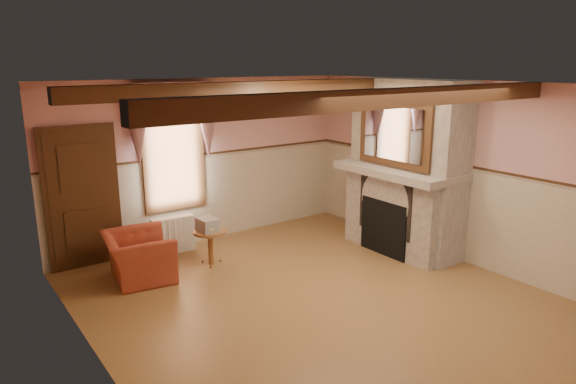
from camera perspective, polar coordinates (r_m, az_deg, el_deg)
floor at (r=7.00m, az=2.86°, el=-11.68°), size 5.50×6.00×0.01m
ceiling at (r=6.30m, az=3.19°, el=11.88°), size 5.50×6.00×0.01m
wall_back at (r=8.98m, az=-9.14°, el=3.45°), size 5.50×0.02×2.80m
wall_front at (r=4.70m, az=26.94°, el=-8.07°), size 5.50×0.02×2.80m
wall_left at (r=5.30m, az=-20.88°, el=-4.99°), size 0.02×6.00×2.80m
wall_right at (r=8.47m, az=17.64°, el=2.30°), size 0.02×6.00×2.80m
wainscot at (r=6.70m, az=2.94°, el=-5.90°), size 5.50×6.00×1.50m
chair_rail at (r=6.48m, az=3.03°, el=0.33°), size 5.50×6.00×0.08m
firebox at (r=8.52m, az=10.90°, el=-3.83°), size 0.20×0.95×0.90m
armchair at (r=7.76m, az=-16.27°, el=-6.89°), size 1.05×1.16×0.67m
side_table at (r=8.06m, az=-8.59°, el=-6.10°), size 0.67×0.67×0.55m
book_stack at (r=7.93m, az=-8.94°, el=-3.60°), size 0.28×0.33×0.20m
radiator at (r=8.67m, az=-12.64°, el=-4.64°), size 0.71×0.22×0.60m
bowl at (r=8.47m, az=12.14°, el=3.11°), size 0.37×0.37×0.09m
mantel_clock at (r=8.79m, az=9.76°, el=3.99°), size 0.14×0.24×0.20m
oil_lamp at (r=8.82m, az=9.55°, el=4.29°), size 0.11×0.11×0.28m
candle_red at (r=8.00m, az=16.12°, el=2.46°), size 0.06×0.06×0.16m
jar_yellow at (r=8.10m, az=15.19°, el=2.53°), size 0.06×0.06×0.12m
fireplace at (r=8.59m, az=13.14°, el=2.76°), size 0.85×2.00×2.80m
mantel at (r=8.46m, az=12.32°, el=2.36°), size 1.05×2.05×0.12m
overmantel_mirror at (r=8.22m, az=11.68°, el=6.37°), size 0.06×1.44×1.04m
door at (r=8.29m, az=-21.86°, el=-0.81°), size 1.10×0.10×2.10m
window at (r=8.66m, az=-12.65°, el=4.56°), size 1.06×0.08×2.02m
window_drapes at (r=8.50m, az=-12.63°, el=8.47°), size 1.30×0.14×1.40m
ceiling_beam_front at (r=5.43m, az=11.32°, el=10.19°), size 5.50×0.18×0.20m
ceiling_beam_back at (r=7.27m, az=-2.93°, el=11.42°), size 5.50×0.18×0.20m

